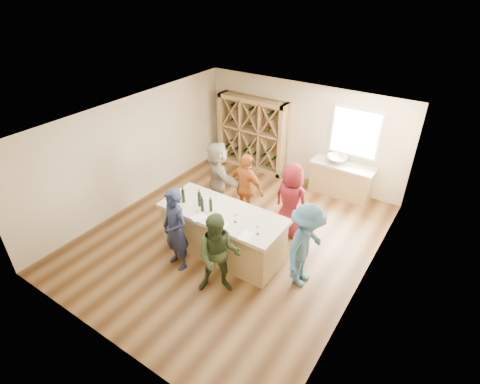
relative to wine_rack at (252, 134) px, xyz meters
The scene contains 32 objects.
floor 3.78m from the wine_rack, 65.36° to the right, with size 6.00×7.00×0.10m, color brown.
ceiling 4.00m from the wine_rack, 65.36° to the right, with size 6.00×7.00×0.10m, color white.
wall_back 1.56m from the wine_rack, 10.57° to the left, with size 6.00×0.10×2.80m, color #C7B490.
wall_front 6.99m from the wine_rack, 77.60° to the right, with size 6.00×0.10×2.80m, color #C7B490.
wall_left 3.63m from the wine_rack, 115.36° to the right, with size 0.10×7.00×2.80m, color #C7B490.
wall_right 5.61m from the wine_rack, 35.70° to the right, with size 0.10×7.00×2.80m, color #C7B490.
window_frame 3.08m from the wine_rack, ahead, with size 1.30×0.06×1.30m, color white.
window_pane 3.07m from the wine_rack, ahead, with size 1.18×0.01×1.18m, color white.
wine_rack is the anchor object (origin of this frame).
back_counter_base 2.98m from the wine_rack, ahead, with size 1.60×0.58×0.86m, color #987A49.
back_counter_top 2.91m from the wine_rack, ahead, with size 1.70×0.62×0.06m, color #B9AD98.
sink 2.70m from the wine_rack, ahead, with size 0.54×0.54×0.19m, color silver.
faucet 2.70m from the wine_rack, ahead, with size 0.02×0.02×0.30m, color silver.
tasting_counter_base 4.21m from the wine_rack, 66.53° to the right, with size 2.60×1.00×1.00m, color #987A49.
tasting_counter_top 4.17m from the wine_rack, 66.53° to the right, with size 2.72×1.12×0.08m, color #B9AD98.
wine_bottle_a 4.07m from the wine_rack, 79.32° to the right, with size 0.07×0.07×0.30m, color black.
wine_bottle_c 4.07m from the wine_rack, 73.85° to the right, with size 0.08×0.08×0.32m, color black.
wine_bottle_d 4.24m from the wine_rack, 72.06° to the right, with size 0.07×0.07×0.29m, color black.
wine_bottle_e 4.20m from the wine_rack, 69.74° to the right, with size 0.07×0.07×0.27m, color black.
wine_glass_a 4.51m from the wine_rack, 72.08° to the right, with size 0.07×0.07×0.18m, color white.
wine_glass_b 4.69m from the wine_rack, 66.43° to the right, with size 0.06×0.06×0.16m, color white.
wine_glass_d 4.50m from the wine_rack, 62.24° to the right, with size 0.07×0.07×0.20m, color white.
wine_glass_e 4.86m from the wine_rack, 56.76° to the right, with size 0.06×0.06×0.17m, color white.
tasting_menu_a 4.47m from the wine_rack, 72.23° to the right, with size 0.21×0.29×0.00m, color white.
tasting_menu_b 4.66m from the wine_rack, 65.64° to the right, with size 0.23×0.32×0.00m, color white.
tasting_menu_c 4.93m from the wine_rack, 59.24° to the right, with size 0.23×0.32×0.00m, color white.
person_near_left 4.82m from the wine_rack, 76.61° to the right, with size 0.67×0.49×1.83m, color #191E38.
person_near_right 5.28m from the wine_rack, 64.66° to the right, with size 0.85×0.46×1.74m, color #263319.
person_server 5.09m from the wine_rack, 46.41° to the right, with size 1.18×0.55×1.82m, color #335972.
person_far_mid 2.82m from the wine_rack, 60.78° to the right, with size 1.03×0.53×1.76m, color #994C19.
person_far_right 3.51m from the wine_rack, 43.52° to the right, with size 0.88×0.57×1.81m, color #590F14.
person_far_left 2.41m from the wine_rack, 79.01° to the right, with size 1.66×0.60×1.79m, color gray.
Camera 1 is at (4.02, -5.68, 5.49)m, focal length 28.00 mm.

